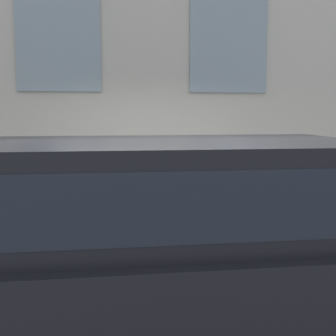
# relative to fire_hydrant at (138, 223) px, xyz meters

# --- Properties ---
(ground_plane) EXTENTS (80.00, 80.00, 0.00)m
(ground_plane) POSITION_rel_fire_hydrant_xyz_m (-0.65, -0.29, -0.59)
(ground_plane) COLOR #38383A
(sidewalk) EXTENTS (2.33, 60.00, 0.15)m
(sidewalk) POSITION_rel_fire_hydrant_xyz_m (0.51, -0.29, -0.51)
(sidewalk) COLOR #A8A093
(sidewalk) RESTS_ON ground_plane
(fire_hydrant) EXTENTS (0.27, 0.40, 0.86)m
(fire_hydrant) POSITION_rel_fire_hydrant_xyz_m (0.00, 0.00, 0.00)
(fire_hydrant) COLOR #2D7260
(fire_hydrant) RESTS_ON sidewalk
(person) EXTENTS (0.33, 0.22, 1.38)m
(person) POSITION_rel_fire_hydrant_xyz_m (0.53, -0.83, 0.39)
(person) COLOR #998466
(person) RESTS_ON sidewalk
(parked_truck_charcoal_near) EXTENTS (2.09, 5.38, 1.73)m
(parked_truck_charcoal_near) POSITION_rel_fire_hydrant_xyz_m (-2.05, 0.13, 0.42)
(parked_truck_charcoal_near) COLOR black
(parked_truck_charcoal_near) RESTS_ON ground_plane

